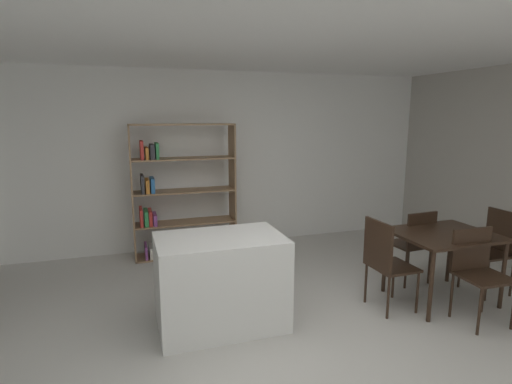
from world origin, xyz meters
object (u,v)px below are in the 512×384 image
dining_table (444,240)px  dining_chair_window_side (495,244)px  kitchen_island (221,281)px  open_bookshelf (173,194)px  dining_chair_near (477,266)px  dining_chair_far (415,240)px  dining_chair_island_side (385,258)px

dining_table → dining_chair_window_side: size_ratio=1.09×
kitchen_island → open_bookshelf: 2.22m
open_bookshelf → dining_chair_near: open_bookshelf is taller
dining_chair_window_side → kitchen_island: bearing=-93.8°
dining_table → open_bookshelf: bearing=137.9°
dining_chair_window_side → dining_chair_near: 0.87m
open_bookshelf → dining_chair_far: bearing=-36.0°
open_bookshelf → dining_table: (2.62, -2.37, -0.23)m
dining_chair_near → kitchen_island: bearing=167.4°
dining_chair_window_side → open_bookshelf: bearing=-125.1°
dining_chair_far → dining_chair_island_side: bearing=27.4°
dining_chair_island_side → dining_chair_near: 0.88m
dining_chair_far → kitchen_island: bearing=1.5°
dining_table → dining_chair_far: size_ratio=1.15×
dining_table → kitchen_island: bearing=174.9°
dining_chair_near → open_bookshelf: bearing=135.7°
dining_chair_near → dining_chair_far: bearing=92.8°
open_bookshelf → dining_chair_island_side: (1.88, -2.38, -0.34)m
dining_table → dining_chair_island_side: (-0.74, -0.00, -0.12)m
open_bookshelf → dining_chair_near: (2.63, -2.83, -0.36)m
kitchen_island → dining_chair_near: size_ratio=1.31×
open_bookshelf → dining_chair_near: size_ratio=2.08×
dining_table → dining_chair_window_side: (0.74, -0.00, -0.12)m
dining_table → dining_chair_near: size_ratio=1.14×
dining_chair_far → dining_chair_near: dining_chair_near is taller
dining_table → dining_chair_window_side: bearing=-0.0°
dining_chair_window_side → dining_chair_island_side: 1.49m
open_bookshelf → dining_chair_far: open_bookshelf is taller
dining_table → dining_chair_island_side: dining_chair_island_side is taller
kitchen_island → dining_chair_window_side: size_ratio=1.26×
dining_chair_near → dining_chair_window_side: bearing=34.8°
open_bookshelf → dining_chair_far: 3.27m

